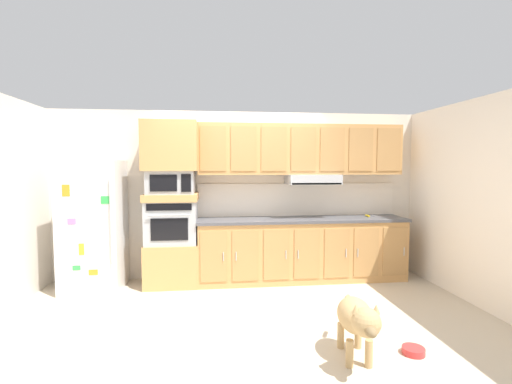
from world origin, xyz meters
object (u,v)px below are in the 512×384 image
(refrigerator, at_px, (94,225))
(microwave, at_px, (171,182))
(built_in_oven, at_px, (172,222))
(dog, at_px, (357,319))
(dog_food_bowl, at_px, (413,351))
(screwdriver, at_px, (368,216))

(refrigerator, distance_m, microwave, 1.19)
(built_in_oven, bearing_deg, microwave, -0.77)
(microwave, xyz_separation_m, dog, (1.80, -2.31, -1.08))
(built_in_oven, height_order, dog, built_in_oven)
(microwave, bearing_deg, built_in_oven, 179.23)
(refrigerator, relative_size, microwave, 2.73)
(built_in_oven, bearing_deg, dog_food_bowl, -43.47)
(built_in_oven, bearing_deg, screwdriver, 0.92)
(refrigerator, xyz_separation_m, microwave, (1.04, 0.07, 0.58))
(dog_food_bowl, bearing_deg, refrigerator, 147.45)
(built_in_oven, relative_size, microwave, 1.09)
(refrigerator, xyz_separation_m, built_in_oven, (1.04, 0.07, 0.02))
(built_in_oven, distance_m, screwdriver, 2.92)
(built_in_oven, relative_size, dog_food_bowl, 3.50)
(dog_food_bowl, bearing_deg, dog, -172.89)
(built_in_oven, bearing_deg, refrigerator, -176.28)
(built_in_oven, distance_m, dog_food_bowl, 3.37)
(refrigerator, xyz_separation_m, dog_food_bowl, (3.41, -2.17, -0.85))
(screwdriver, xyz_separation_m, dog_food_bowl, (-0.56, -2.29, -0.90))
(built_in_oven, distance_m, microwave, 0.56)
(refrigerator, relative_size, built_in_oven, 2.51)
(built_in_oven, bearing_deg, dog, -52.02)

